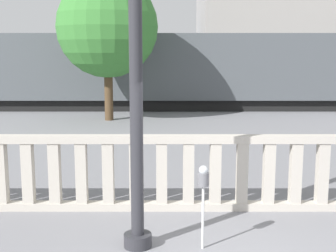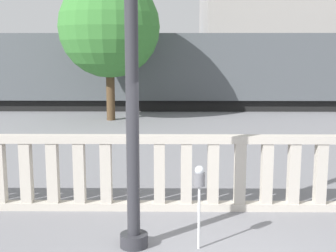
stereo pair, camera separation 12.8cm
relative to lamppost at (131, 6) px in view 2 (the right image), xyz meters
The scene contains 6 objects.
balustrade 3.56m from the lamppost, 51.14° to the left, with size 17.72×0.24×1.41m.
lamppost is the anchor object (origin of this frame).
parking_meter 2.73m from the lamppost, ahead, with size 0.17×0.17×1.28m.
train_near 16.64m from the lamppost, 92.36° to the left, with size 28.02×2.64×4.29m.
train_far 23.49m from the lamppost, 86.16° to the left, with size 18.04×3.08×3.88m.
tree_left 12.95m from the lamppost, 98.99° to the left, with size 4.15×4.15×5.93m.
Camera 2 is at (-0.74, -5.55, 2.97)m, focal length 50.00 mm.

